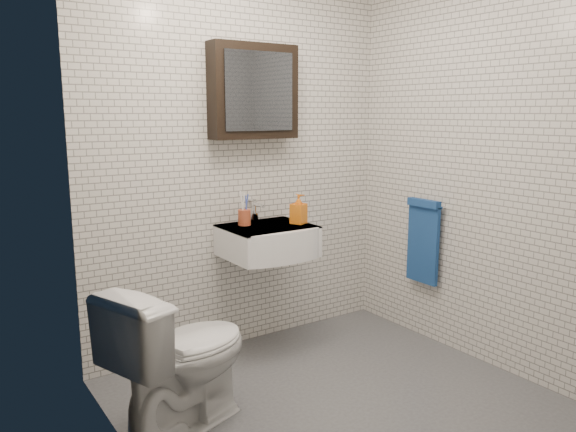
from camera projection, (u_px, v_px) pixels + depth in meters
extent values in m
cube|color=#46484D|center=(334.00, 399.00, 3.11)|extent=(2.20, 2.00, 0.01)
cube|color=silver|center=(242.00, 161.00, 3.70)|extent=(2.20, 0.02, 2.50)
cube|color=silver|center=(508.00, 200.00, 2.07)|extent=(2.20, 0.02, 2.50)
cube|color=silver|center=(127.00, 192.00, 2.28)|extent=(0.02, 2.00, 2.50)
cube|color=silver|center=(476.00, 164.00, 3.49)|extent=(0.02, 2.00, 2.50)
cube|color=white|center=(267.00, 241.00, 3.64)|extent=(0.55, 0.45, 0.20)
cylinder|color=silver|center=(265.00, 227.00, 3.64)|extent=(0.31, 0.31, 0.02)
cylinder|color=silver|center=(265.00, 226.00, 3.64)|extent=(0.04, 0.04, 0.01)
cube|color=white|center=(267.00, 226.00, 3.62)|extent=(0.55, 0.45, 0.01)
cylinder|color=silver|center=(254.00, 217.00, 3.75)|extent=(0.06, 0.06, 0.06)
cylinder|color=silver|center=(254.00, 208.00, 3.74)|extent=(0.03, 0.03, 0.08)
cylinder|color=silver|center=(259.00, 205.00, 3.68)|extent=(0.02, 0.12, 0.02)
cube|color=silver|center=(252.00, 200.00, 3.75)|extent=(0.02, 0.09, 0.01)
cube|color=black|center=(253.00, 92.00, 3.59)|extent=(0.60, 0.14, 0.60)
cube|color=#3F444C|center=(260.00, 91.00, 3.53)|extent=(0.49, 0.01, 0.49)
cylinder|color=silver|center=(426.00, 205.00, 3.81)|extent=(0.02, 0.30, 0.02)
cylinder|color=silver|center=(414.00, 202.00, 3.92)|extent=(0.04, 0.02, 0.02)
cylinder|color=silver|center=(443.00, 207.00, 3.71)|extent=(0.04, 0.02, 0.02)
cube|color=#21609A|center=(423.00, 244.00, 3.85)|extent=(0.03, 0.26, 0.54)
cube|color=#21609A|center=(424.00, 203.00, 3.79)|extent=(0.05, 0.26, 0.05)
cylinder|color=#A74729|center=(244.00, 217.00, 3.63)|extent=(0.09, 0.09, 0.10)
cylinder|color=white|center=(243.00, 208.00, 3.60)|extent=(0.02, 0.03, 0.19)
cylinder|color=#3A50B9|center=(247.00, 209.00, 3.61)|extent=(0.02, 0.02, 0.17)
cylinder|color=white|center=(242.00, 206.00, 3.62)|extent=(0.02, 0.04, 0.20)
cylinder|color=#3A50B9|center=(246.00, 208.00, 3.63)|extent=(0.02, 0.04, 0.18)
imported|color=orange|center=(299.00, 209.00, 3.67)|extent=(0.12, 0.12, 0.20)
imported|color=white|center=(182.00, 355.00, 2.78)|extent=(0.85, 0.66, 0.77)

